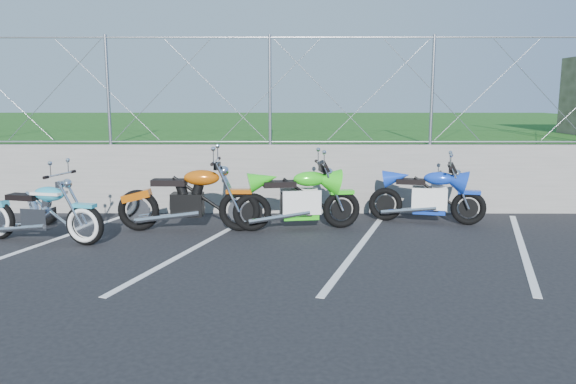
{
  "coord_description": "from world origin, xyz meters",
  "views": [
    {
      "loc": [
        1.38,
        -7.03,
        2.2
      ],
      "look_at": [
        1.34,
        1.3,
        0.77
      ],
      "focal_mm": 35.0,
      "sensor_mm": 36.0,
      "label": 1
    }
  ],
  "objects_px": {
    "naked_orange": "(191,201)",
    "sportbike_green": "(299,201)",
    "cruiser_turquoise": "(41,215)",
    "sportbike_blue": "(428,198)"
  },
  "relations": [
    {
      "from": "naked_orange",
      "to": "cruiser_turquoise",
      "type": "bearing_deg",
      "value": -160.31
    },
    {
      "from": "naked_orange",
      "to": "sportbike_blue",
      "type": "distance_m",
      "value": 4.09
    },
    {
      "from": "cruiser_turquoise",
      "to": "naked_orange",
      "type": "bearing_deg",
      "value": 32.57
    },
    {
      "from": "sportbike_green",
      "to": "cruiser_turquoise",
      "type": "bearing_deg",
      "value": -176.86
    },
    {
      "from": "cruiser_turquoise",
      "to": "sportbike_green",
      "type": "xyz_separation_m",
      "value": [
        3.91,
        0.85,
        0.05
      ]
    },
    {
      "from": "cruiser_turquoise",
      "to": "naked_orange",
      "type": "distance_m",
      "value": 2.26
    },
    {
      "from": "sportbike_green",
      "to": "naked_orange",
      "type": "bearing_deg",
      "value": 174.47
    },
    {
      "from": "sportbike_green",
      "to": "sportbike_blue",
      "type": "height_order",
      "value": "sportbike_green"
    },
    {
      "from": "sportbike_green",
      "to": "sportbike_blue",
      "type": "xyz_separation_m",
      "value": [
        2.26,
        0.5,
        -0.03
      ]
    },
    {
      "from": "naked_orange",
      "to": "sportbike_green",
      "type": "bearing_deg",
      "value": 4.17
    }
  ]
}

